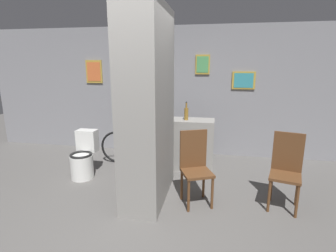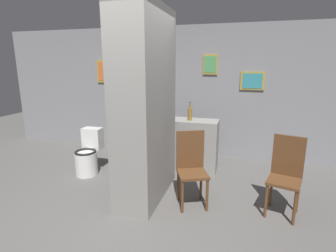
{
  "view_description": "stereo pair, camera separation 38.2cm",
  "coord_description": "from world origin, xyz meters",
  "px_view_note": "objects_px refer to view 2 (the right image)",
  "views": [
    {
      "loc": [
        0.98,
        -2.74,
        1.87
      ],
      "look_at": [
        0.29,
        1.04,
        0.95
      ],
      "focal_mm": 28.0,
      "sensor_mm": 36.0,
      "label": 1
    },
    {
      "loc": [
        1.36,
        -2.65,
        1.87
      ],
      "look_at": [
        0.29,
        1.04,
        0.95
      ],
      "focal_mm": 28.0,
      "sensor_mm": 36.0,
      "label": 2
    }
  ],
  "objects_px": {
    "toilet": "(88,155)",
    "bicycle": "(147,147)",
    "chair_near_pillar": "(191,166)",
    "chair_by_doorway": "(286,173)",
    "bottle_tall": "(190,114)"
  },
  "relations": [
    {
      "from": "toilet",
      "to": "bicycle",
      "type": "bearing_deg",
      "value": 40.03
    },
    {
      "from": "chair_near_pillar",
      "to": "chair_by_doorway",
      "type": "xyz_separation_m",
      "value": [
        1.18,
        0.09,
        0.0
      ]
    },
    {
      "from": "chair_near_pillar",
      "to": "bottle_tall",
      "type": "height_order",
      "value": "bottle_tall"
    },
    {
      "from": "chair_by_doorway",
      "to": "bottle_tall",
      "type": "relative_size",
      "value": 3.07
    },
    {
      "from": "toilet",
      "to": "bottle_tall",
      "type": "xyz_separation_m",
      "value": [
        1.65,
        0.63,
        0.71
      ]
    },
    {
      "from": "toilet",
      "to": "bicycle",
      "type": "xyz_separation_m",
      "value": [
        0.83,
        0.7,
        0.0
      ]
    },
    {
      "from": "chair_near_pillar",
      "to": "chair_by_doorway",
      "type": "bearing_deg",
      "value": -18.7
    },
    {
      "from": "chair_near_pillar",
      "to": "chair_by_doorway",
      "type": "height_order",
      "value": "same"
    },
    {
      "from": "chair_near_pillar",
      "to": "bicycle",
      "type": "bearing_deg",
      "value": 108.8
    },
    {
      "from": "bicycle",
      "to": "toilet",
      "type": "bearing_deg",
      "value": -139.97
    },
    {
      "from": "bottle_tall",
      "to": "bicycle",
      "type": "bearing_deg",
      "value": 175.23
    },
    {
      "from": "chair_near_pillar",
      "to": "bottle_tall",
      "type": "distance_m",
      "value": 1.26
    },
    {
      "from": "toilet",
      "to": "chair_near_pillar",
      "type": "bearing_deg",
      "value": -14.59
    },
    {
      "from": "toilet",
      "to": "bottle_tall",
      "type": "bearing_deg",
      "value": 20.89
    },
    {
      "from": "toilet",
      "to": "chair_by_doorway",
      "type": "relative_size",
      "value": 0.77
    }
  ]
}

